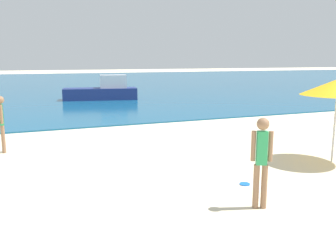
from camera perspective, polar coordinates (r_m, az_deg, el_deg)
The scene contains 5 objects.
water at distance 45.05m, azimuth -18.10°, elevation 6.36°, with size 160.00×60.00×0.06m, color #14567F.
person_standing at distance 7.02m, azimuth 14.37°, elevation -4.80°, with size 0.37×0.23×1.74m.
frisbee at distance 8.52m, azimuth 11.88°, elevation -8.84°, with size 0.23×0.23×0.03m, color blue.
person_distant at distance 12.00m, azimuth -24.52°, elevation 0.75°, with size 0.23×0.39×1.72m.
boat_near at distance 25.55m, azimuth -10.07°, elevation 5.39°, with size 5.14×2.51×1.68m.
Camera 1 is at (-3.11, -0.15, 2.79)m, focal length 39.06 mm.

